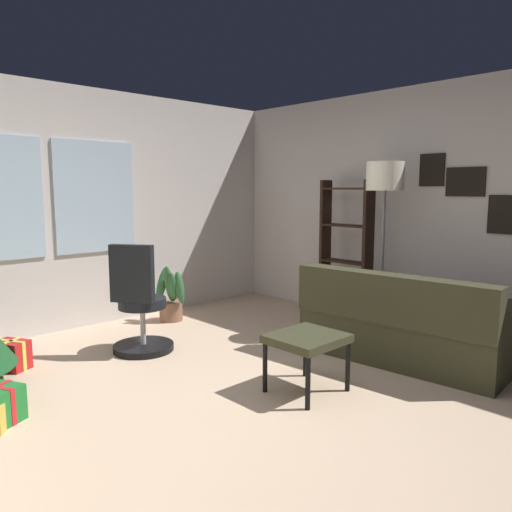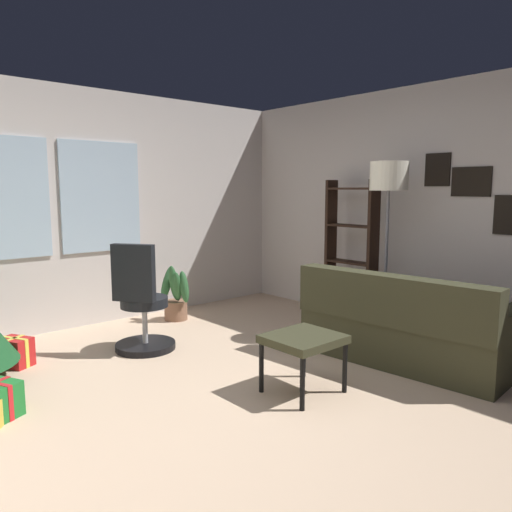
{
  "view_description": "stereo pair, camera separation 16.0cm",
  "coord_description": "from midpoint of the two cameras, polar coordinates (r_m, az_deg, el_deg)",
  "views": [
    {
      "loc": [
        -2.34,
        -2.41,
        1.51
      ],
      "look_at": [
        0.59,
        0.65,
        0.93
      ],
      "focal_mm": 34.57,
      "sensor_mm": 36.0,
      "label": 1
    },
    {
      "loc": [
        -2.22,
        -2.52,
        1.51
      ],
      "look_at": [
        0.59,
        0.65,
        0.93
      ],
      "focal_mm": 34.57,
      "sensor_mm": 36.0,
      "label": 2
    }
  ],
  "objects": [
    {
      "name": "ground_plane",
      "position": [
        3.7,
        1.14,
        -17.12
      ],
      "size": [
        5.05,
        5.42,
        0.1
      ],
      "primitive_type": "cube",
      "color": "beige"
    },
    {
      "name": "office_chair",
      "position": [
        4.69,
        -12.15,
        -6.09
      ],
      "size": [
        0.58,
        0.57,
        1.02
      ],
      "color": "black",
      "rests_on": "ground_plane"
    },
    {
      "name": "bookshelf",
      "position": [
        5.78,
        11.64,
        -0.44
      ],
      "size": [
        0.18,
        0.64,
        1.61
      ],
      "color": "black",
      "rests_on": "ground_plane"
    },
    {
      "name": "potted_plant",
      "position": [
        5.74,
        -8.51,
        -4.78
      ],
      "size": [
        0.34,
        0.37,
        0.67
      ],
      "color": "#845C45",
      "rests_on": "ground_plane"
    },
    {
      "name": "footstool",
      "position": [
        3.71,
        6.76,
        -9.91
      ],
      "size": [
        0.52,
        0.48,
        0.44
      ],
      "color": "#353521",
      "rests_on": "ground_plane"
    },
    {
      "name": "wall_right_with_frames",
      "position": [
        5.44,
        21.66,
        4.97
      ],
      "size": [
        0.12,
        5.42,
        2.58
      ],
      "color": "beige",
      "rests_on": "ground_plane"
    },
    {
      "name": "couch",
      "position": [
        4.65,
        19.71,
        -7.91
      ],
      "size": [
        1.63,
        1.81,
        0.8
      ],
      "color": "#353521",
      "rests_on": "ground_plane"
    },
    {
      "name": "wall_back_with_windows",
      "position": [
        5.69,
        -18.23,
        5.27
      ],
      "size": [
        5.05,
        0.12,
        2.58
      ],
      "color": "beige",
      "rests_on": "ground_plane"
    },
    {
      "name": "floor_lamp",
      "position": [
        5.06,
        15.99,
        7.56
      ],
      "size": [
        0.37,
        0.37,
        1.77
      ],
      "color": "slate",
      "rests_on": "ground_plane"
    },
    {
      "name": "gift_box_red",
      "position": [
        4.72,
        -25.21,
        -10.04
      ],
      "size": [
        0.29,
        0.32,
        0.25
      ],
      "color": "red",
      "rests_on": "ground_plane"
    }
  ]
}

